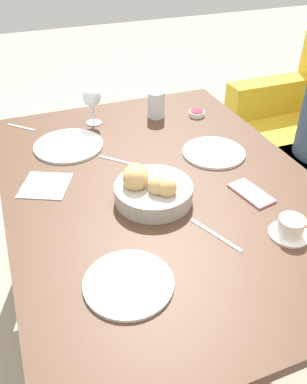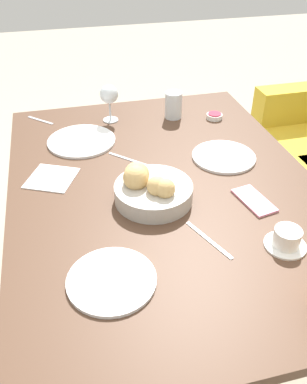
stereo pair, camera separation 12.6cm
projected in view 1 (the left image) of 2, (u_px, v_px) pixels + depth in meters
The scene contains 15 objects.
ground_plane at pixel (160, 320), 1.77m from camera, with size 10.00×10.00×0.00m, color #A89E89.
dining_table at pixel (161, 204), 1.40m from camera, with size 1.39×1.01×0.72m.
bread_basket at pixel (151, 189), 1.25m from camera, with size 0.24×0.24×0.12m.
plate_near_left at pixel (69, 146), 1.54m from camera, with size 0.26×0.26×0.01m.
plate_near_right at pixel (128, 283), 0.99m from camera, with size 0.22×0.22×0.01m.
plate_far_center at pixel (214, 152), 1.50m from camera, with size 0.23×0.23×0.01m.
water_tumbler at pixel (156, 105), 1.73m from camera, with size 0.07×0.07×0.11m.
wine_glass at pixel (92, 98), 1.64m from camera, with size 0.08×0.08×0.16m.
coffee_cup at pixel (290, 228), 1.13m from camera, with size 0.11×0.11×0.06m.
jam_bowl_berry at pixel (197, 113), 1.76m from camera, with size 0.07×0.07×0.02m.
fork_silver at pixel (216, 235), 1.14m from camera, with size 0.17×0.08×0.00m.
knife_silver at pixel (122, 161), 1.46m from camera, with size 0.14×0.14×0.00m.
spoon_coffee at pixel (21, 127), 1.67m from camera, with size 0.10×0.11×0.00m.
napkin at pixel (45, 185), 1.34m from camera, with size 0.20×0.20×0.00m.
cell_phone at pixel (251, 193), 1.30m from camera, with size 0.16×0.10×0.01m.
Camera 1 is at (1.02, -0.42, 1.49)m, focal length 38.00 mm.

